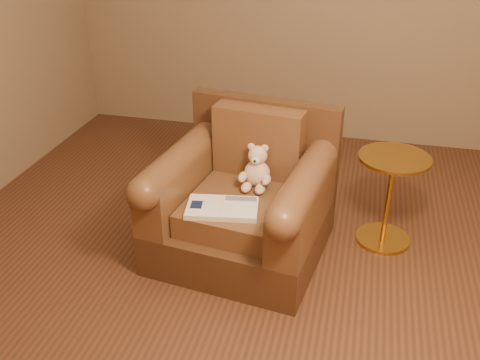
# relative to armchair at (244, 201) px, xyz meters

# --- Properties ---
(floor) EXTENTS (4.00, 4.00, 0.00)m
(floor) POSITION_rel_armchair_xyz_m (0.12, -0.20, -0.32)
(floor) COLOR #4F2C1B
(floor) RESTS_ON ground
(armchair) EXTENTS (1.03, 0.99, 0.83)m
(armchair) POSITION_rel_armchair_xyz_m (0.00, 0.00, 0.00)
(armchair) COLOR #462917
(armchair) RESTS_ON floor
(teddy_bear) EXTENTS (0.19, 0.21, 0.26)m
(teddy_bear) POSITION_rel_armchair_xyz_m (0.05, 0.07, 0.17)
(teddy_bear) COLOR beige
(teddy_bear) RESTS_ON armchair
(guidebook) EXTENTS (0.41, 0.29, 0.03)m
(guidebook) POSITION_rel_armchair_xyz_m (-0.07, -0.24, 0.09)
(guidebook) COLOR beige
(guidebook) RESTS_ON armchair
(side_table) EXTENTS (0.41, 0.41, 0.58)m
(side_table) POSITION_rel_armchair_xyz_m (0.82, 0.27, -0.01)
(side_table) COLOR gold
(side_table) RESTS_ON floor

